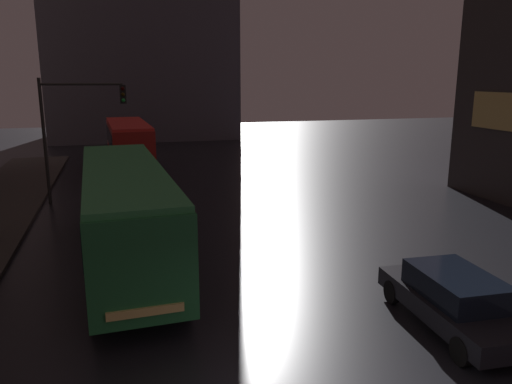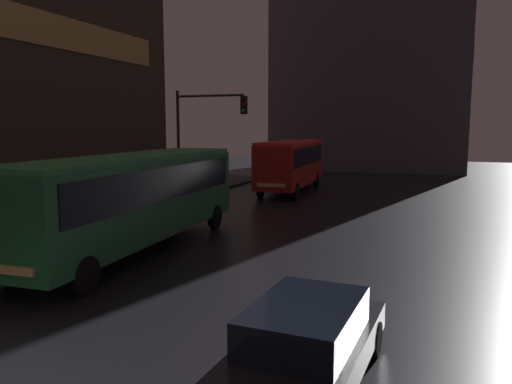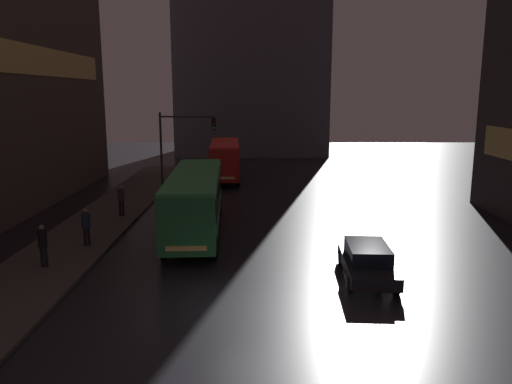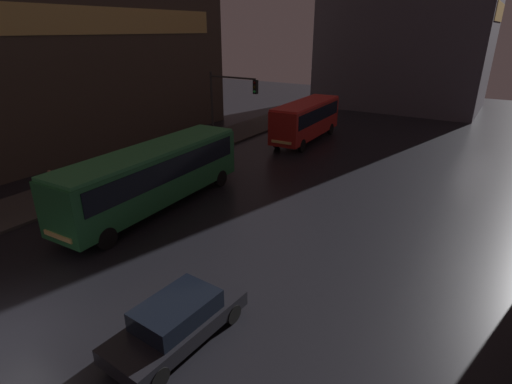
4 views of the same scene
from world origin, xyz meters
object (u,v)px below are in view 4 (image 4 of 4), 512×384
Objects in this scene: bus_far at (306,117)px; car_taxi at (178,320)px; traffic_light_main at (227,101)px; bus_near at (154,172)px; pedestrian_far at (139,156)px; pedestrian_near at (51,183)px.

car_taxi is (7.17, -23.30, -1.29)m from bus_far.
bus_far is at bearing -70.14° from car_taxi.
traffic_light_main is at bearing -55.60° from car_taxi.
car_taxi is at bearing 136.64° from bus_near.
bus_near is 10.27m from car_taxi.
pedestrian_far is (-4.84, 3.25, -0.77)m from bus_near.
bus_far is 24.41m from car_taxi.
traffic_light_main is (2.76, 6.04, 2.92)m from pedestrian_far.
traffic_light_main reaches higher than car_taxi.
bus_far is 1.53× the size of traffic_light_main.
pedestrian_far is at bearing -114.59° from traffic_light_main.
pedestrian_near is 12.65m from traffic_light_main.
pedestrian_near is 5.94m from pedestrian_far.
bus_near is 9.76m from traffic_light_main.
bus_near is at bearing -77.37° from traffic_light_main.
pedestrian_near is at bearing -14.55° from car_taxi.
car_taxi is at bearing -58.35° from traffic_light_main.
bus_near is at bearing 85.30° from bus_far.
pedestrian_near is at bearing 71.32° from bus_far.
bus_far is at bearing -94.65° from bus_near.
pedestrian_far reaches higher than pedestrian_near.
traffic_light_main is at bearing 98.83° from pedestrian_near.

